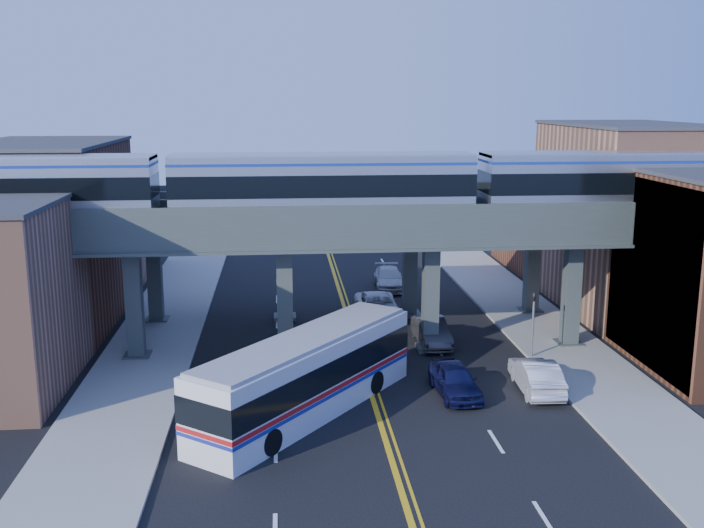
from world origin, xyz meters
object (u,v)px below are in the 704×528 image
at_px(transit_train, 323,184).
at_px(stop_sign, 374,350).
at_px(transit_bus, 307,376).
at_px(car_lane_a, 455,380).
at_px(car_lane_d, 389,278).
at_px(traffic_signal, 533,318).
at_px(car_lane_b, 431,332).
at_px(car_lane_c, 378,306).
at_px(car_parked_curb, 536,375).

height_order(transit_train, stop_sign, transit_train).
height_order(transit_bus, car_lane_a, transit_bus).
height_order(transit_train, car_lane_d, transit_train).
relative_size(car_lane_a, car_lane_d, 0.86).
xyz_separation_m(transit_train, traffic_signal, (11.10, -2.00, -7.04)).
relative_size(stop_sign, traffic_signal, 0.64).
height_order(car_lane_a, car_lane_b, car_lane_b).
xyz_separation_m(transit_train, car_lane_b, (6.19, 0.93, -8.58)).
relative_size(stop_sign, car_lane_b, 0.57).
relative_size(traffic_signal, transit_bus, 0.34).
relative_size(car_lane_b, car_lane_c, 0.83).
bearing_deg(car_lane_b, car_lane_a, -94.00).
xyz_separation_m(traffic_signal, car_lane_c, (-7.30, 8.68, -1.53)).
xyz_separation_m(stop_sign, car_lane_d, (3.42, 19.46, -1.01)).
distance_m(traffic_signal, car_lane_c, 11.44).
height_order(stop_sign, traffic_signal, traffic_signal).
xyz_separation_m(traffic_signal, transit_bus, (-12.32, -6.28, -0.56)).
distance_m(stop_sign, car_lane_d, 19.79).
distance_m(transit_train, stop_sign, 9.34).
height_order(transit_bus, car_lane_d, transit_bus).
relative_size(transit_bus, car_lane_c, 2.19).
bearing_deg(car_parked_curb, car_lane_b, -61.09).
height_order(car_lane_b, car_parked_curb, car_parked_curb).
height_order(stop_sign, car_lane_a, stop_sign).
bearing_deg(transit_train, car_lane_c, 60.35).
bearing_deg(car_lane_c, traffic_signal, -50.42).
distance_m(transit_bus, car_parked_curb, 11.21).
xyz_separation_m(transit_train, stop_sign, (2.20, -5.00, -7.58)).
height_order(car_lane_c, car_lane_d, car_lane_c).
distance_m(car_lane_b, car_lane_d, 13.54).
relative_size(transit_train, car_lane_b, 10.69).
distance_m(car_lane_b, car_lane_c, 6.22).
bearing_deg(car_lane_a, car_lane_d, 86.96).
xyz_separation_m(car_lane_a, car_lane_c, (-2.02, 13.48, 0.01)).
relative_size(car_lane_b, car_parked_curb, 0.96).
distance_m(stop_sign, car_parked_curb, 7.85).
distance_m(stop_sign, car_lane_b, 7.22).
height_order(transit_bus, car_lane_b, transit_bus).
relative_size(car_lane_c, car_lane_d, 1.07).
distance_m(car_lane_c, car_lane_d, 7.99).
xyz_separation_m(car_lane_a, car_parked_curb, (4.00, 0.19, 0.03)).
xyz_separation_m(transit_train, car_lane_c, (3.80, 6.68, -8.57)).
height_order(traffic_signal, car_lane_b, traffic_signal).
relative_size(transit_train, transit_bus, 4.04).
distance_m(car_lane_c, car_parked_curb, 14.60).
bearing_deg(traffic_signal, car_lane_c, 130.05).
relative_size(traffic_signal, car_lane_a, 0.93).
xyz_separation_m(transit_bus, car_lane_c, (5.02, 14.97, -0.97)).
relative_size(transit_train, traffic_signal, 11.95).
bearing_deg(car_lane_a, car_lane_b, 83.75).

